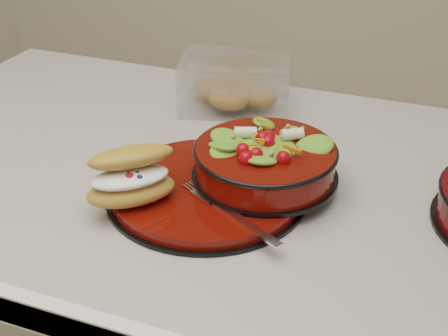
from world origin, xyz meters
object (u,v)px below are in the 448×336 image
(croissant, at_px, (132,177))
(fork, at_px, (232,214))
(salad_bowl, at_px, (265,157))
(pastry_box, at_px, (235,84))
(dinner_plate, at_px, (207,190))

(croissant, relative_size, fork, 0.93)
(salad_bowl, height_order, pastry_box, salad_bowl)
(salad_bowl, xyz_separation_m, fork, (-0.01, -0.11, -0.03))
(dinner_plate, xyz_separation_m, croissant, (-0.08, -0.07, 0.05))
(salad_bowl, height_order, fork, salad_bowl)
(croissant, distance_m, fork, 0.15)
(salad_bowl, relative_size, croissant, 1.46)
(croissant, xyz_separation_m, pastry_box, (0.01, 0.39, -0.01))
(dinner_plate, relative_size, fork, 1.85)
(fork, bearing_deg, dinner_plate, 74.75)
(fork, xyz_separation_m, pastry_box, (-0.13, 0.38, 0.02))
(dinner_plate, bearing_deg, fork, -44.81)
(pastry_box, bearing_deg, dinner_plate, -92.41)
(dinner_plate, height_order, croissant, croissant)
(fork, bearing_deg, salad_bowl, 23.85)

